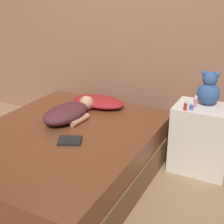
# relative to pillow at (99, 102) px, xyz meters

# --- Properties ---
(ground_plane) EXTENTS (12.00, 12.00, 0.00)m
(ground_plane) POSITION_rel_pillow_xyz_m (0.03, -0.73, -0.51)
(ground_plane) COLOR #937551
(wall_back) EXTENTS (8.00, 0.06, 2.60)m
(wall_back) POSITION_rel_pillow_xyz_m (0.03, 0.53, 0.79)
(wall_back) COLOR #996B51
(wall_back) RESTS_ON ground_plane
(bed) EXTENTS (1.56, 1.97, 0.46)m
(bed) POSITION_rel_pillow_xyz_m (0.03, -0.73, -0.29)
(bed) COLOR brown
(bed) RESTS_ON ground_plane
(nightstand) EXTENTS (0.53, 0.41, 0.66)m
(nightstand) POSITION_rel_pillow_xyz_m (1.13, -0.01, -0.19)
(nightstand) COLOR silver
(nightstand) RESTS_ON ground_plane
(pillow) EXTENTS (0.60, 0.34, 0.10)m
(pillow) POSITION_rel_pillow_xyz_m (0.00, 0.00, 0.00)
(pillow) COLOR maroon
(pillow) RESTS_ON bed
(person_lying) EXTENTS (0.37, 0.70, 0.16)m
(person_lying) POSITION_rel_pillow_xyz_m (-0.08, -0.46, 0.02)
(person_lying) COLOR #4C2328
(person_lying) RESTS_ON bed
(teddy_bear) EXTENTS (0.21, 0.21, 0.32)m
(teddy_bear) POSITION_rel_pillow_xyz_m (1.14, 0.07, 0.28)
(teddy_bear) COLOR #335693
(teddy_bear) RESTS_ON nightstand
(bottle_red) EXTENTS (0.03, 0.03, 0.09)m
(bottle_red) POSITION_rel_pillow_xyz_m (0.99, -0.18, 0.18)
(bottle_red) COLOR #B72D2D
(bottle_red) RESTS_ON nightstand
(bottle_pink) EXTENTS (0.03, 0.03, 0.11)m
(bottle_pink) POSITION_rel_pillow_xyz_m (1.05, -0.06, 0.20)
(bottle_pink) COLOR pink
(bottle_pink) RESTS_ON nightstand
(bottle_blue) EXTENTS (0.04, 0.04, 0.06)m
(bottle_blue) POSITION_rel_pillow_xyz_m (1.04, -0.14, 0.17)
(bottle_blue) COLOR #3866B2
(bottle_blue) RESTS_ON nightstand
(book) EXTENTS (0.24, 0.23, 0.02)m
(book) POSITION_rel_pillow_xyz_m (0.20, -0.85, -0.04)
(book) COLOR black
(book) RESTS_ON bed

